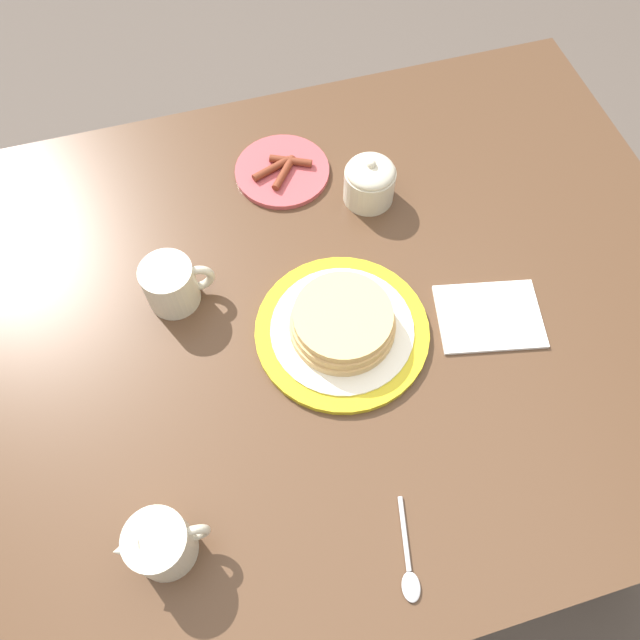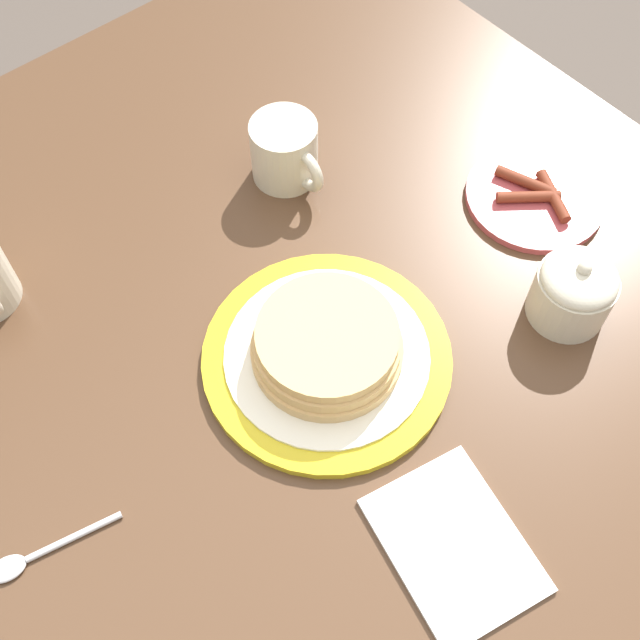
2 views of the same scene
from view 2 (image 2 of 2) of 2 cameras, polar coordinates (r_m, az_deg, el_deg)
The scene contains 8 objects.
ground_plane at distance 1.61m, azimuth 1.62°, elevation -14.87°, with size 8.00×8.00×0.00m, color #51473F.
dining_table at distance 1.01m, azimuth 2.49°, elevation -4.48°, with size 1.29×1.02×0.75m.
pancake_plate at distance 0.87m, azimuth 0.55°, elevation -2.23°, with size 0.28×0.28×0.06m.
side_plate_bacon at distance 1.06m, azimuth 15.03°, elevation 8.51°, with size 0.17×0.17×0.02m.
coffee_mug at distance 1.02m, azimuth -2.45°, elevation 11.88°, with size 0.11×0.08×0.08m.
sugar_bowl at distance 0.94m, azimuth 17.61°, elevation 2.03°, with size 0.09×0.09×0.09m.
napkin at distance 0.82m, azimuth 9.52°, elevation -15.49°, with size 0.19×0.16×0.01m.
spoon at distance 0.86m, azimuth -19.75°, elevation -15.56°, with size 0.05×0.14×0.01m.
Camera 2 is at (0.32, -0.33, 1.54)m, focal length 45.00 mm.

